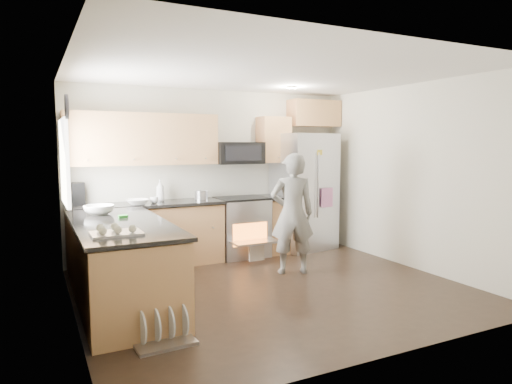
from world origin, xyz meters
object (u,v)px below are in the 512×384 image
refrigerator (304,192)px  dish_rack (163,333)px  stove_range (241,213)px  person (292,214)px

refrigerator → dish_rack: size_ratio=3.55×
refrigerator → dish_rack: (-3.11, -2.60, -0.88)m
stove_range → refrigerator: (1.16, 0.01, 0.29)m
refrigerator → person: bearing=-138.3°
stove_range → refrigerator: refrigerator is taller
refrigerator → dish_rack: refrigerator is taller
refrigerator → person: (-0.94, -1.20, -0.15)m
person → dish_rack: (-2.17, -1.41, -0.73)m
stove_range → dish_rack: stove_range is taller
refrigerator → person: refrigerator is taller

